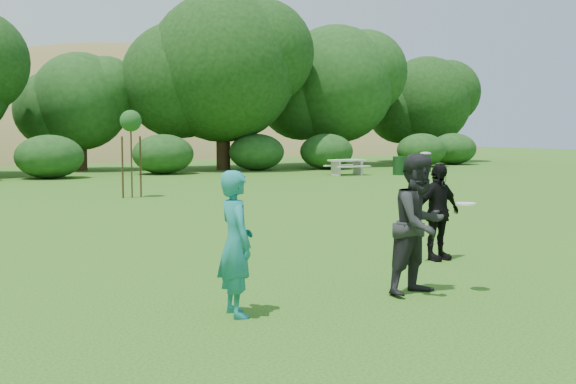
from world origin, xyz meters
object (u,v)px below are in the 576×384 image
player_grey (420,224)px  trash_can_lidded (425,161)px  sapling (131,123)px  trash_can_near (399,166)px  picnic_table (347,164)px  player_teal (236,243)px  player_black (437,212)px

player_grey → trash_can_lidded: (18.47, 21.76, -0.41)m
sapling → trash_can_near: bearing=18.7°
sapling → picnic_table: sapling is taller
player_teal → sapling: (3.43, 15.18, 1.54)m
trash_can_near → trash_can_lidded: 3.10m
trash_can_near → picnic_table: size_ratio=0.50×
trash_can_near → picnic_table: bearing=152.7°
player_grey → trash_can_near: size_ratio=2.12×
player_grey → trash_can_near: (15.68, 20.42, -0.50)m
player_teal → picnic_table: (16.07, 21.40, -0.36)m
trash_can_near → sapling: (-14.91, -5.06, 1.97)m
picnic_table → trash_can_lidded: size_ratio=1.71×
sapling → trash_can_lidded: sapling is taller
player_teal → player_black: player_teal is taller
trash_can_near → player_teal: bearing=-132.2°
player_grey → picnic_table: bearing=46.5°
sapling → player_black: bearing=-85.2°
player_black → player_grey: bearing=-140.7°
player_black → trash_can_near: 23.13m
player_teal → trash_can_near: (18.33, 20.24, -0.42)m
player_black → player_teal: bearing=-164.5°
player_grey → picnic_table: player_grey is taller
picnic_table → trash_can_lidded: trash_can_lidded is taller
trash_can_near → picnic_table: 2.54m
trash_can_near → player_black: bearing=-126.5°
player_grey → player_black: player_grey is taller
trash_can_lidded → picnic_table: bearing=-178.1°
player_teal → player_black: bearing=-64.2°
picnic_table → trash_can_lidded: bearing=1.9°
trash_can_near → trash_can_lidded: trash_can_lidded is taller
player_grey → trash_can_lidded: size_ratio=1.81×
player_teal → trash_can_lidded: (21.13, 21.58, -0.33)m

